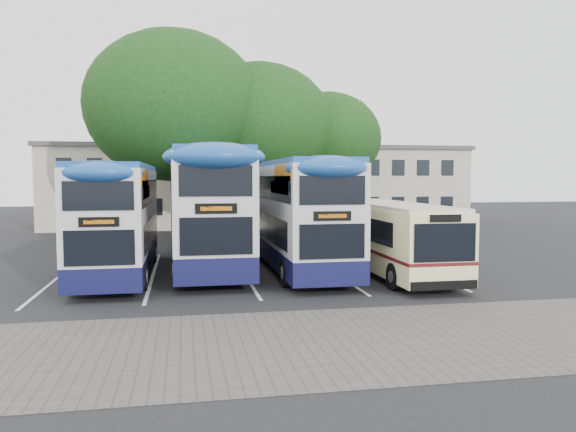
% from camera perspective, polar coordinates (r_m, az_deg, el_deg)
% --- Properties ---
extents(ground, '(120.00, 120.00, 0.00)m').
position_cam_1_polar(ground, '(18.75, 8.59, -7.75)').
color(ground, black).
rests_on(ground, ground).
extents(paving_strip, '(40.00, 6.00, 0.01)m').
position_cam_1_polar(paving_strip, '(13.53, 7.53, -12.34)').
color(paving_strip, '#595654').
rests_on(paving_strip, ground).
extents(bay_lines, '(14.12, 11.00, 0.01)m').
position_cam_1_polar(bay_lines, '(22.77, -4.64, -5.62)').
color(bay_lines, silver).
rests_on(bay_lines, ground).
extents(depot_building, '(32.40, 8.40, 6.20)m').
position_cam_1_polar(depot_building, '(44.74, -2.83, 3.16)').
color(depot_building, '#AFA88D').
rests_on(depot_building, ground).
extents(lamp_post, '(0.25, 1.05, 9.06)m').
position_cam_1_polar(lamp_post, '(39.23, 7.34, 5.84)').
color(lamp_post, gray).
rests_on(lamp_post, ground).
extents(tree_left, '(10.24, 10.24, 12.24)m').
position_cam_1_polar(tree_left, '(33.74, -11.52, 10.85)').
color(tree_left, black).
rests_on(tree_left, ground).
extents(tree_mid, '(9.18, 9.18, 10.82)m').
position_cam_1_polar(tree_mid, '(35.17, -2.95, 9.06)').
color(tree_mid, black).
rests_on(tree_mid, ground).
extents(tree_right, '(7.05, 7.05, 9.31)m').
position_cam_1_polar(tree_right, '(37.04, 3.99, 7.85)').
color(tree_right, black).
rests_on(tree_right, ground).
extents(bus_dd_left, '(2.48, 10.24, 4.26)m').
position_cam_1_polar(bus_dd_left, '(22.62, -16.83, 0.14)').
color(bus_dd_left, '#10123D').
rests_on(bus_dd_left, ground).
extents(bus_dd_mid, '(2.81, 11.61, 4.84)m').
position_cam_1_polar(bus_dd_mid, '(23.71, -8.12, 1.21)').
color(bus_dd_mid, '#10123D').
rests_on(bus_dd_mid, ground).
extents(bus_dd_right, '(2.59, 10.67, 4.45)m').
position_cam_1_polar(bus_dd_right, '(22.91, 1.03, 0.61)').
color(bus_dd_right, '#10123D').
rests_on(bus_dd_right, ground).
extents(bus_single, '(2.37, 9.33, 2.78)m').
position_cam_1_polar(bus_single, '(22.45, 10.30, -1.76)').
color(bus_single, '#FAF8A6').
rests_on(bus_single, ground).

